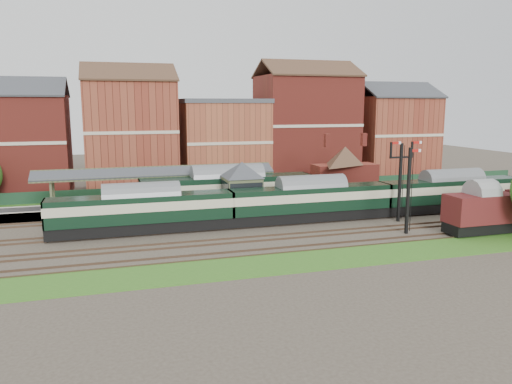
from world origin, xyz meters
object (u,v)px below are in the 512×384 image
object	(u,v)px
dmu_train	(311,200)
goods_van_a	(480,210)
semaphore_bracket	(401,177)
platform_railcar	(227,190)
signal_box	(242,189)

from	to	relation	value
dmu_train	goods_van_a	distance (m)	15.84
goods_van_a	semaphore_bracket	bearing A→B (deg)	123.95
dmu_train	platform_railcar	xyz separation A→B (m)	(-7.18, 6.50, 0.27)
platform_railcar	goods_van_a	distance (m)	25.47
platform_railcar	goods_van_a	size ratio (longest dim) A/B	2.93
dmu_train	signal_box	bearing A→B (deg)	153.01
semaphore_bracket	platform_railcar	distance (m)	18.33
platform_railcar	signal_box	bearing A→B (deg)	-76.22
semaphore_bracket	goods_van_a	xyz separation A→B (m)	(4.38, -6.50, -2.41)
semaphore_bracket	platform_railcar	world-z (taller)	semaphore_bracket
signal_box	semaphore_bracket	xyz separation A→B (m)	(15.04, -5.75, 1.44)
dmu_train	goods_van_a	world-z (taller)	goods_van_a
platform_railcar	goods_van_a	bearing A→B (deg)	-37.48
dmu_train	platform_railcar	size ratio (longest dim) A/B	2.66
semaphore_bracket	platform_railcar	bearing A→B (deg)	150.39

